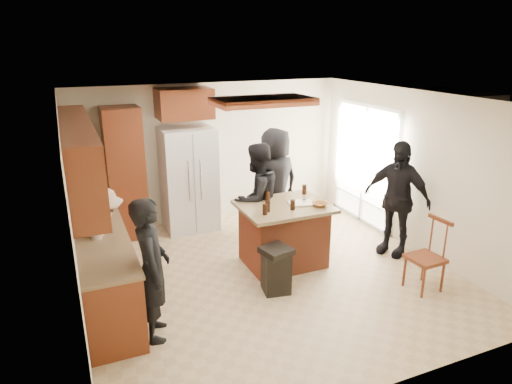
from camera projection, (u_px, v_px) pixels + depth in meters
name	position (u px, v px, depth m)	size (l,w,h in m)	color
room_shell	(428.00, 160.00, 9.36)	(8.00, 5.20, 5.00)	tan
person_front_left	(152.00, 269.00, 4.96)	(0.60, 0.44, 1.65)	black
person_behind_left	(257.00, 199.00, 7.02)	(0.85, 0.53, 1.75)	black
person_behind_right	(275.00, 182.00, 7.71)	(0.90, 0.59, 1.84)	black
person_side_right	(396.00, 198.00, 6.97)	(1.06, 0.54, 1.80)	black
person_counter	(104.00, 244.00, 5.75)	(0.97, 0.45, 1.50)	tan
left_cabinetry	(95.00, 226.00, 5.78)	(0.64, 3.00, 2.30)	maroon
back_wall_units	(140.00, 156.00, 7.55)	(1.80, 0.60, 2.45)	maroon
refrigerator	(189.00, 179.00, 7.93)	(0.90, 0.76, 1.80)	white
kitchen_island	(283.00, 234.00, 6.75)	(1.28, 1.03, 0.93)	brown
island_items	(297.00, 203.00, 6.58)	(1.03, 0.74, 0.15)	silver
trash_bin	(276.00, 269.00, 6.03)	(0.43, 0.43, 0.63)	black
spindle_chair	(426.00, 258.00, 6.05)	(0.44, 0.44, 0.99)	maroon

